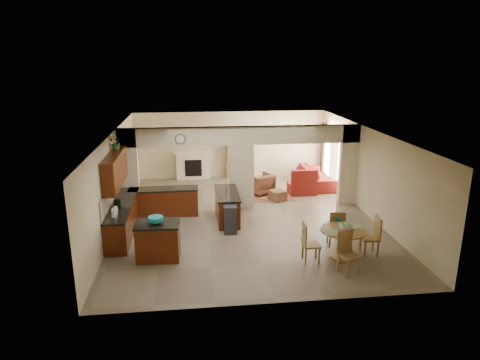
{
  "coord_description": "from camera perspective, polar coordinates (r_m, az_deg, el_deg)",
  "views": [
    {
      "loc": [
        -1.67,
        -12.77,
        4.96
      ],
      "look_at": [
        -0.14,
        0.3,
        1.18
      ],
      "focal_mm": 32.0,
      "sensor_mm": 36.0,
      "label": 1
    }
  ],
  "objects": [
    {
      "name": "wall_right",
      "position": [
        14.42,
        16.72,
        1.02
      ],
      "size": [
        0.0,
        10.0,
        10.0
      ],
      "primitive_type": "plane",
      "rotation": [
        1.57,
        0.0,
        -1.57
      ],
      "color": "beige",
      "rests_on": "floor"
    },
    {
      "name": "plant",
      "position": [
        12.94,
        -16.18,
        4.82
      ],
      "size": [
        0.47,
        0.44,
        0.44
      ],
      "primitive_type": "imported",
      "rotation": [
        0.0,
        0.0,
        -0.28
      ],
      "color": "#1F4D14",
      "rests_on": "upper_cabinets"
    },
    {
      "name": "chair_west",
      "position": [
        10.9,
        9.07,
        -8.06
      ],
      "size": [
        0.44,
        0.44,
        1.02
      ],
      "rotation": [
        0.0,
        0.0,
        1.53
      ],
      "color": "olive",
      "rests_on": "floor"
    },
    {
      "name": "partition_center_pier",
      "position": [
        14.4,
        0.23,
        0.46
      ],
      "size": [
        0.8,
        0.25,
        2.2
      ],
      "primitive_type": "cube",
      "color": "beige",
      "rests_on": "floor"
    },
    {
      "name": "sofa",
      "position": [
        17.48,
        10.1,
        0.52
      ],
      "size": [
        2.51,
        1.01,
        0.73
      ],
      "primitive_type": "imported",
      "rotation": [
        0.0,
        0.0,
        1.59
      ],
      "color": "maroon",
      "rests_on": "floor"
    },
    {
      "name": "rug",
      "position": [
        15.93,
        4.04,
        -2.15
      ],
      "size": [
        1.6,
        1.3,
        0.01
      ],
      "primitive_type": "cube",
      "color": "#955F36",
      "rests_on": "floor"
    },
    {
      "name": "shelving_unit",
      "position": [
        18.16,
        -0.12,
        3.1
      ],
      "size": [
        1.0,
        0.32,
        1.8
      ],
      "primitive_type": "cube",
      "color": "olive",
      "rests_on": "floor"
    },
    {
      "name": "upper_cabinets",
      "position": [
        12.54,
        -16.35,
        1.32
      ],
      "size": [
        0.35,
        2.4,
        0.9
      ],
      "primitive_type": "cube",
      "color": "#421407",
      "rests_on": "wall_left"
    },
    {
      "name": "floor",
      "position": [
        13.8,
        0.73,
        -5.05
      ],
      "size": [
        10.0,
        10.0,
        0.0
      ],
      "primitive_type": "plane",
      "color": "#7A6A54",
      "rests_on": "ground"
    },
    {
      "name": "trash_can",
      "position": [
        12.49,
        -1.31,
        -5.47
      ],
      "size": [
        0.37,
        0.32,
        0.77
      ],
      "primitive_type": "cube",
      "rotation": [
        0.0,
        0.0,
        -0.03
      ],
      "color": "#29292B",
      "rests_on": "floor"
    },
    {
      "name": "kitchen_counter",
      "position": [
        13.4,
        -13.13,
        -4.03
      ],
      "size": [
        2.52,
        3.29,
        1.48
      ],
      "color": "#421407",
      "rests_on": "floor"
    },
    {
      "name": "teal_bowl",
      "position": [
        10.92,
        -11.17,
        -5.27
      ],
      "size": [
        0.38,
        0.38,
        0.18
      ],
      "primitive_type": "cylinder",
      "color": "teal",
      "rests_on": "kitchen_island"
    },
    {
      "name": "window_a",
      "position": [
        16.52,
        13.49,
        2.41
      ],
      "size": [
        0.02,
        0.9,
        1.9
      ],
      "primitive_type": "cube",
      "color": "white",
      "rests_on": "wall_right"
    },
    {
      "name": "ottoman",
      "position": [
        15.45,
        5.05,
        -2.06
      ],
      "size": [
        0.66,
        0.66,
        0.37
      ],
      "primitive_type": "cube",
      "rotation": [
        0.0,
        0.0,
        0.38
      ],
      "color": "maroon",
      "rests_on": "floor"
    },
    {
      "name": "partition_left_pier",
      "position": [
        14.37,
        -14.58,
        1.14
      ],
      "size": [
        0.6,
        0.25,
        2.8
      ],
      "primitive_type": "cube",
      "color": "beige",
      "rests_on": "floor"
    },
    {
      "name": "drape_a_left",
      "position": [
        15.96,
        14.08,
        1.9
      ],
      "size": [
        0.1,
        0.28,
        2.3
      ],
      "primitive_type": "cube",
      "color": "#3C1E18",
      "rests_on": "wall_right"
    },
    {
      "name": "drape_b_right",
      "position": [
        18.63,
        11.0,
        4.08
      ],
      "size": [
        0.1,
        0.28,
        2.3
      ],
      "primitive_type": "cube",
      "color": "#3C1E18",
      "rests_on": "wall_right"
    },
    {
      "name": "wall_front",
      "position": [
        8.71,
        5.02,
        -8.2
      ],
      "size": [
        8.0,
        0.0,
        8.0
      ],
      "primitive_type": "plane",
      "rotation": [
        -1.57,
        0.0,
        0.0
      ],
      "color": "beige",
      "rests_on": "floor"
    },
    {
      "name": "partition_header",
      "position": [
        14.09,
        0.24,
        5.95
      ],
      "size": [
        8.0,
        0.25,
        0.6
      ],
      "primitive_type": "cube",
      "color": "beige",
      "rests_on": "partition_center_pier"
    },
    {
      "name": "fireplace",
      "position": [
        18.13,
        -6.26,
        2.05
      ],
      "size": [
        1.6,
        0.35,
        1.2
      ],
      "color": "white",
      "rests_on": "floor"
    },
    {
      "name": "partition_right_pier",
      "position": [
        15.2,
        14.23,
        1.97
      ],
      "size": [
        0.6,
        0.25,
        2.8
      ],
      "primitive_type": "cube",
      "color": "beige",
      "rests_on": "floor"
    },
    {
      "name": "fruit_bowl",
      "position": [
        11.11,
        13.92,
        -6.05
      ],
      "size": [
        0.34,
        0.34,
        0.18
      ],
      "primitive_type": "cylinder",
      "color": "#5CB025",
      "rests_on": "dining_table"
    },
    {
      "name": "glazed_door",
      "position": [
        17.33,
        12.52,
        2.59
      ],
      "size": [
        0.02,
        0.7,
        2.1
      ],
      "primitive_type": "cube",
      "color": "white",
      "rests_on": "wall_right"
    },
    {
      "name": "peninsula",
      "position": [
        13.48,
        -1.74,
        -3.52
      ],
      "size": [
        0.7,
        1.85,
        0.91
      ],
      "color": "#421407",
      "rests_on": "floor"
    },
    {
      "name": "wall_back",
      "position": [
        18.2,
        -1.28,
        4.73
      ],
      "size": [
        8.0,
        0.0,
        8.0
      ],
      "primitive_type": "plane",
      "rotation": [
        1.57,
        0.0,
        0.0
      ],
      "color": "beige",
      "rests_on": "floor"
    },
    {
      "name": "chair_south",
      "position": [
        10.61,
        14.09,
        -9.04
      ],
      "size": [
        0.53,
        0.53,
        1.02
      ],
      "rotation": [
        0.0,
        0.0,
        0.31
      ],
      "color": "olive",
      "rests_on": "floor"
    },
    {
      "name": "ceiling_fan",
      "position": [
        16.26,
        4.68,
        7.48
      ],
      "size": [
        1.0,
        1.0,
        0.1
      ],
      "primitive_type": "cylinder",
      "color": "white",
      "rests_on": "ceiling"
    },
    {
      "name": "chaise",
      "position": [
        16.35,
        8.23,
        -1.09
      ],
      "size": [
        0.99,
        0.81,
        0.39
      ],
      "primitive_type": "cube",
      "rotation": [
        0.0,
        0.0,
        0.0
      ],
      "color": "maroon",
      "rests_on": "floor"
    },
    {
      "name": "drape_a_right",
      "position": [
        17.06,
        12.69,
        2.89
      ],
      "size": [
        0.1,
        0.28,
        2.3
      ],
      "primitive_type": "cube",
      "color": "#3C1E18",
      "rests_on": "wall_right"
    },
    {
      "name": "ceiling",
      "position": [
        13.06,
        0.77,
        6.49
      ],
      "size": [
        10.0,
        10.0,
        0.0
      ],
      "primitive_type": "plane",
      "rotation": [
        3.14,
        0.0,
        0.0
      ],
      "color": "white",
      "rests_on": "wall_back"
    },
    {
      "name": "wall_left",
      "position": [
        13.46,
        -16.39,
        0.01
      ],
      "size": [
        0.0,
        10.0,
        10.0
      ],
      "primitive_type": "plane",
      "rotation": [
        1.57,
        0.0,
        1.57
      ],
      "color": "beige",
      "rests_on": "floor"
    },
    {
      "name": "armchair",
      "position": [
        16.13,
        2.8,
        -0.5
      ],
      "size": [
        1.1,
        1.11,
        0.76
      ],
      "primitive_type": "imported",
      "rotation": [
        0.0,
        0.0,
        3.61
      ],
      "color": "maroon",
      "rests_on": "floor"
    },
    {
      "name": "chair_north",
      "position": [
        11.88,
        12.71,
        -6.18
      ],
      "size": [
        0.47,
        0.47,
        1.02
      ],
      "rotation": [
        0.0,
        0.0,
        3.01
      ],
      "color": "olive",
      "rests_on": "floor"
    },
    {
      "name": "window_b",
      "position": [
        18.09,
        11.68,
        3.68
      ],
      "size": [
        0.02,
        0.9,
        1.9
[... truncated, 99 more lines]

